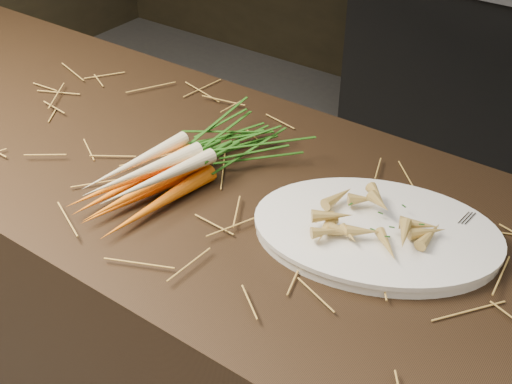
{
  "coord_description": "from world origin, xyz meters",
  "views": [
    {
      "loc": [
        0.62,
        -0.49,
        1.62
      ],
      "look_at": [
        0.1,
        0.24,
        0.96
      ],
      "focal_mm": 45.0,
      "sensor_mm": 36.0,
      "label": 1
    }
  ],
  "objects": [
    {
      "name": "root_veg_bunch",
      "position": [
        -0.07,
        0.3,
        0.94
      ],
      "size": [
        0.22,
        0.5,
        0.09
      ],
      "rotation": [
        0.0,
        0.0,
        -0.2
      ],
      "color": "orange",
      "rests_on": "main_counter"
    },
    {
      "name": "straw_bedding",
      "position": [
        0.0,
        0.3,
        0.91
      ],
      "size": [
        1.4,
        0.6,
        0.02
      ],
      "primitive_type": null,
      "color": "olive",
      "rests_on": "main_counter"
    },
    {
      "name": "main_counter",
      "position": [
        0.0,
        0.3,
        0.45
      ],
      "size": [
        2.4,
        0.7,
        0.9
      ],
      "primitive_type": "cube",
      "color": "black",
      "rests_on": "ground"
    },
    {
      "name": "serving_platter",
      "position": [
        0.3,
        0.32,
        0.91
      ],
      "size": [
        0.49,
        0.41,
        0.02
      ],
      "primitive_type": null,
      "rotation": [
        0.0,
        0.0,
        0.37
      ],
      "color": "white",
      "rests_on": "main_counter"
    },
    {
      "name": "serving_fork",
      "position": [
        0.44,
        0.35,
        0.92
      ],
      "size": [
        0.03,
        0.16,
        0.0
      ],
      "primitive_type": "cube",
      "rotation": [
        0.0,
        0.0,
        -0.09
      ],
      "color": "silver",
      "rests_on": "serving_platter"
    },
    {
      "name": "roasted_veg_heap",
      "position": [
        0.3,
        0.32,
        0.95
      ],
      "size": [
        0.24,
        0.21,
        0.05
      ],
      "primitive_type": null,
      "rotation": [
        0.0,
        0.0,
        0.37
      ],
      "color": "olive",
      "rests_on": "serving_platter"
    }
  ]
}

